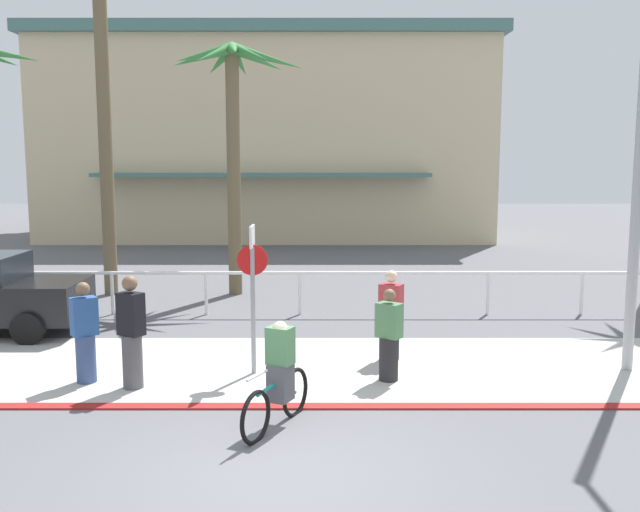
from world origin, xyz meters
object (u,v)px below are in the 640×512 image
palm_tree_3 (102,19)px  pedestrian_3 (133,336)px  pedestrian_0 (390,340)px  cyclist_teal_0 (280,377)px  stop_sign_bike_lane (254,278)px  palm_tree_4 (234,100)px  pedestrian_2 (392,319)px  pedestrian_1 (86,337)px

palm_tree_3 → pedestrian_3: (2.68, -7.99, -6.38)m
pedestrian_0 → pedestrian_3: 4.16m
pedestrian_0 → cyclist_teal_0: bearing=-130.8°
stop_sign_bike_lane → pedestrian_3: (-1.86, -0.77, -0.81)m
pedestrian_3 → pedestrian_0: bearing=5.4°
palm_tree_4 → palm_tree_3: bearing=-179.1°
pedestrian_2 → palm_tree_4: bearing=119.3°
palm_tree_3 → cyclist_teal_0: size_ratio=5.90×
stop_sign_bike_lane → cyclist_teal_0: (0.57, -2.35, -0.98)m
stop_sign_bike_lane → palm_tree_3: palm_tree_3 is taller
pedestrian_2 → pedestrian_1: bearing=-165.3°
pedestrian_0 → pedestrian_2: pedestrian_2 is taller
palm_tree_4 → pedestrian_1: palm_tree_4 is taller
stop_sign_bike_lane → pedestrian_2: (2.43, 0.87, -0.91)m
pedestrian_1 → pedestrian_3: pedestrian_3 is taller
palm_tree_3 → pedestrian_3: size_ratio=5.32×
palm_tree_4 → cyclist_teal_0: palm_tree_4 is taller
palm_tree_3 → pedestrian_2: 11.44m
palm_tree_4 → pedestrian_3: palm_tree_4 is taller
pedestrian_0 → stop_sign_bike_lane: bearing=170.5°
pedestrian_2 → pedestrian_3: pedestrian_3 is taller
pedestrian_0 → pedestrian_3: pedestrian_3 is taller
stop_sign_bike_lane → cyclist_teal_0: 2.61m
palm_tree_3 → pedestrian_3: palm_tree_3 is taller
palm_tree_4 → pedestrian_3: (-0.70, -8.04, -4.34)m
stop_sign_bike_lane → pedestrian_2: size_ratio=1.54×
pedestrian_2 → pedestrian_3: (-4.29, -1.64, 0.10)m
pedestrian_2 → pedestrian_3: size_ratio=0.90×
stop_sign_bike_lane → pedestrian_0: bearing=-9.5°
pedestrian_0 → pedestrian_1: (-4.98, -0.10, 0.07)m
pedestrian_0 → pedestrian_1: 4.98m
palm_tree_3 → stop_sign_bike_lane: bearing=-57.8°
pedestrian_3 → stop_sign_bike_lane: bearing=22.4°
palm_tree_3 → palm_tree_4: palm_tree_3 is taller
pedestrian_1 → cyclist_teal_0: bearing=-29.8°
stop_sign_bike_lane → pedestrian_1: stop_sign_bike_lane is taller
pedestrian_2 → cyclist_teal_0: bearing=-120.0°
pedestrian_2 → pedestrian_0: bearing=-97.1°
cyclist_teal_0 → pedestrian_1: 3.78m
cyclist_teal_0 → pedestrian_2: pedestrian_2 is taller
palm_tree_3 → pedestrian_1: 10.22m
pedestrian_0 → pedestrian_1: bearing=-178.9°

